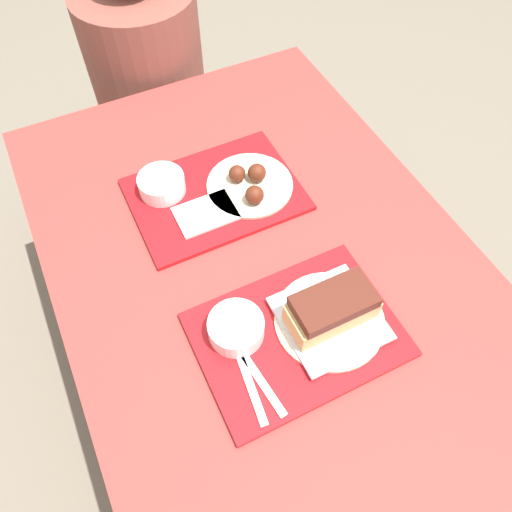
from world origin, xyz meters
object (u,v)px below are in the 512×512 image
object	(u,v)px
brisket_sandwich_plate	(331,312)
wings_plate_far	(250,183)
bowl_coleslaw_near	(236,327)
person_seated_across	(144,53)
bowl_coleslaw_far	(162,183)
tray_far	(215,194)
tray_near	(297,334)

from	to	relation	value
brisket_sandwich_plate	wings_plate_far	world-z (taller)	brisket_sandwich_plate
bowl_coleslaw_near	person_seated_across	xyz separation A→B (m)	(0.16, 1.07, -0.06)
wings_plate_far	bowl_coleslaw_near	bearing A→B (deg)	-119.71
bowl_coleslaw_far	wings_plate_far	distance (m)	0.22
tray_far	person_seated_across	size ratio (longest dim) A/B	0.61
brisket_sandwich_plate	wings_plate_far	distance (m)	0.42
tray_near	tray_far	world-z (taller)	same
bowl_coleslaw_far	person_seated_across	xyz separation A→B (m)	(0.16, 0.63, -0.06)
tray_far	bowl_coleslaw_far	world-z (taller)	bowl_coleslaw_far
tray_near	brisket_sandwich_plate	bearing A→B (deg)	-3.46
bowl_coleslaw_near	brisket_sandwich_plate	bearing A→B (deg)	-18.01
tray_far	bowl_coleslaw_near	world-z (taller)	bowl_coleslaw_near
tray_near	wings_plate_far	distance (m)	0.42
tray_near	person_seated_across	bearing A→B (deg)	87.92
tray_far	bowl_coleslaw_near	distance (m)	0.40
brisket_sandwich_plate	wings_plate_far	xyz separation A→B (m)	(0.01, 0.42, -0.02)
tray_far	tray_near	bearing A→B (deg)	-90.05
brisket_sandwich_plate	bowl_coleslaw_far	bearing A→B (deg)	110.68
tray_far	bowl_coleslaw_far	distance (m)	0.14
bowl_coleslaw_far	person_seated_across	size ratio (longest dim) A/B	0.17
tray_near	tray_far	bearing A→B (deg)	89.95
tray_near	person_seated_across	size ratio (longest dim) A/B	0.61
tray_near	bowl_coleslaw_near	bearing A→B (deg)	153.45
person_seated_across	brisket_sandwich_plate	bearing A→B (deg)	-88.28
bowl_coleslaw_far	wings_plate_far	xyz separation A→B (m)	(0.20, -0.09, -0.01)
bowl_coleslaw_near	wings_plate_far	world-z (taller)	wings_plate_far
bowl_coleslaw_far	wings_plate_far	bearing A→B (deg)	-23.46
bowl_coleslaw_near	brisket_sandwich_plate	world-z (taller)	brisket_sandwich_plate
bowl_coleslaw_near	wings_plate_far	bearing A→B (deg)	60.29
wings_plate_far	tray_far	bearing A→B (deg)	165.84
bowl_coleslaw_far	bowl_coleslaw_near	bearing A→B (deg)	-89.84
tray_near	person_seated_across	world-z (taller)	person_seated_across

